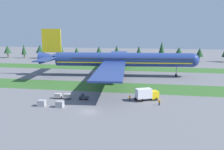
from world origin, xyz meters
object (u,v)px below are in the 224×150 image
(catering_truck, at_px, (146,94))
(uld_container_0, at_px, (42,103))
(baggage_tug, at_px, (84,97))
(taxiway_marker_1, at_px, (146,93))
(taxiway_marker_0, at_px, (90,87))
(cargo_dolly_lead, at_px, (67,96))
(ground_crew_marshaller, at_px, (159,102))
(cargo_dolly_second, at_px, (58,95))
(ground_crew_loader, at_px, (130,98))
(uld_container_1, at_px, (60,104))
(taxiway_marker_2, at_px, (131,90))
(airliner, at_px, (117,59))

(catering_truck, bearing_deg, uld_container_0, -96.45)
(catering_truck, bearing_deg, baggage_tug, -109.06)
(taxiway_marker_1, bearing_deg, catering_truck, -89.26)
(baggage_tug, distance_m, catering_truck, 18.59)
(taxiway_marker_0, bearing_deg, baggage_tug, -83.26)
(cargo_dolly_lead, height_order, ground_crew_marshaller, ground_crew_marshaller)
(ground_crew_marshaller, relative_size, taxiway_marker_1, 3.55)
(cargo_dolly_lead, relative_size, cargo_dolly_second, 1.00)
(cargo_dolly_second, distance_m, ground_crew_loader, 21.61)
(ground_crew_marshaller, xyz_separation_m, ground_crew_loader, (-8.34, 2.57, 0.00))
(catering_truck, xyz_separation_m, uld_container_1, (-22.73, -10.06, -1.11))
(ground_crew_marshaller, bearing_deg, cargo_dolly_second, 29.96)
(cargo_dolly_lead, height_order, uld_container_1, uld_container_1)
(catering_truck, distance_m, ground_crew_marshaller, 5.49)
(cargo_dolly_second, bearing_deg, catering_truck, 94.05)
(baggage_tug, bearing_deg, ground_crew_loader, 92.03)
(catering_truck, relative_size, ground_crew_loader, 4.17)
(cargo_dolly_second, distance_m, catering_truck, 26.47)
(uld_container_0, xyz_separation_m, taxiway_marker_2, (22.63, 19.72, -0.57))
(taxiway_marker_2, bearing_deg, baggage_tug, -137.37)
(uld_container_0, height_order, uld_container_1, uld_container_1)
(catering_truck, height_order, uld_container_0, catering_truck)
(cargo_dolly_second, height_order, taxiway_marker_2, cargo_dolly_second)
(cargo_dolly_second, xyz_separation_m, taxiway_marker_1, (26.25, 9.96, -0.67))
(uld_container_1, bearing_deg, cargo_dolly_second, 115.12)
(ground_crew_loader, xyz_separation_m, taxiway_marker_0, (-15.25, 12.69, -0.63))
(airliner, xyz_separation_m, cargo_dolly_second, (-12.77, -37.32, -6.48))
(cargo_dolly_second, relative_size, taxiway_marker_0, 3.48)
(taxiway_marker_0, bearing_deg, taxiway_marker_1, -10.31)
(airliner, bearing_deg, taxiway_marker_1, 21.32)
(taxiway_marker_1, height_order, taxiway_marker_2, taxiway_marker_2)
(catering_truck, relative_size, uld_container_1, 3.63)
(uld_container_1, bearing_deg, uld_container_0, 177.95)
(cargo_dolly_lead, height_order, taxiway_marker_1, cargo_dolly_lead)
(cargo_dolly_lead, bearing_deg, cargo_dolly_second, -90.00)
(cargo_dolly_second, height_order, taxiway_marker_1, cargo_dolly_second)
(taxiway_marker_1, bearing_deg, cargo_dolly_second, -159.23)
(uld_container_1, bearing_deg, catering_truck, 23.88)
(cargo_dolly_second, distance_m, uld_container_0, 7.69)
(catering_truck, bearing_deg, cargo_dolly_second, -110.79)
(airliner, xyz_separation_m, uld_container_0, (-14.38, -44.83, -6.56))
(catering_truck, bearing_deg, ground_crew_loader, -98.69)
(taxiway_marker_2, bearing_deg, airliner, 108.19)
(cargo_dolly_second, xyz_separation_m, ground_crew_loader, (21.59, 0.89, 0.03))
(ground_crew_loader, distance_m, uld_container_1, 19.93)
(uld_container_1, xyz_separation_m, taxiway_marker_0, (2.72, 21.28, -0.52))
(taxiway_marker_0, bearing_deg, uld_container_0, -110.64)
(catering_truck, xyz_separation_m, ground_crew_loader, (-4.76, -1.47, -1.01))
(airliner, bearing_deg, baggage_tug, -12.33)
(catering_truck, distance_m, ground_crew_loader, 5.08)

